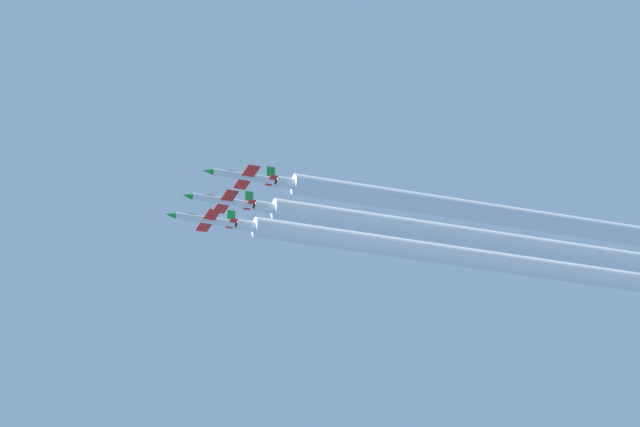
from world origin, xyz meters
TOP-DOWN VIEW (x-y plane):
  - jet_far_left at (-8.55, -0.14)m, footprint 7.88×11.48m
  - jet_inner_left at (0.06, 0.56)m, footprint 7.88×11.48m
  - jet_center at (8.30, 0.91)m, footprint 7.88×11.48m
  - smoke_trail_far_left at (-8.55, -41.30)m, footprint 3.13×71.83m
  - smoke_trail_inner_left at (0.06, -45.45)m, footprint 3.13×81.55m
  - smoke_trail_center at (8.30, -43.04)m, footprint 3.13×77.40m

SIDE VIEW (x-z plane):
  - smoke_trail_inner_left at x=0.06m, z-range 149.12..152.25m
  - jet_inner_left at x=0.06m, z-range 149.34..152.10m
  - smoke_trail_far_left at x=-8.55m, z-range 149.21..152.34m
  - jet_far_left at x=-8.55m, z-range 149.42..152.18m
  - smoke_trail_center at x=8.30m, z-range 149.69..152.82m
  - jet_center at x=8.30m, z-range 149.90..152.66m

